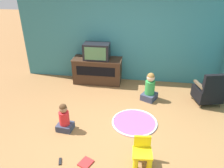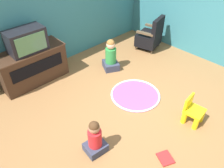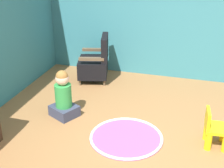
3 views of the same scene
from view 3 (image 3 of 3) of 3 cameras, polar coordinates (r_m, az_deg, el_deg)
name	(u,v)px [view 3 (image 3 of 3)]	position (r m, az deg, el deg)	size (l,w,h in m)	color
ground_plane	(148,161)	(3.80, 6.63, -13.73)	(30.00, 30.00, 0.00)	olive
wall_right	(192,6)	(5.73, 14.45, 13.60)	(0.12, 5.56, 2.67)	teal
black_armchair	(95,63)	(5.71, -3.05, 3.85)	(0.69, 0.65, 0.85)	brown
yellow_kid_chair	(215,131)	(4.12, 18.34, -8.19)	(0.33, 0.32, 0.48)	yellow
play_mat	(126,137)	(4.15, 2.64, -9.70)	(0.97, 0.97, 0.04)	#A54C8C
child_watching_center	(63,97)	(4.55, -8.88, -2.33)	(0.45, 0.47, 0.72)	#33384C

